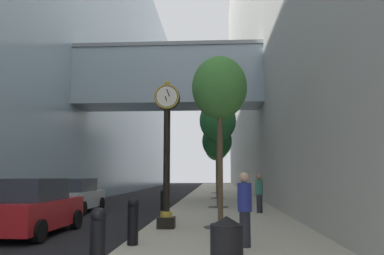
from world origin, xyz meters
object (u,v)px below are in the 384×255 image
(bollard_second, at_px, (133,220))
(pedestrian_by_clock, at_px, (259,192))
(street_clock, at_px, (167,145))
(street_tree_near, at_px, (219,89))
(pedestrian_walking, at_px, (245,207))
(car_silver_near, at_px, (76,196))
(street_tree_mid_near, at_px, (218,122))
(street_tree_far, at_px, (217,147))
(car_red_mid, at_px, (31,208))
(bollard_nearest, at_px, (98,240))
(bollard_fourth, at_px, (164,203))
(street_tree_mid_far, at_px, (217,141))
(trash_bin, at_px, (227,249))

(bollard_second, bearing_deg, pedestrian_by_clock, 63.67)
(street_clock, distance_m, street_tree_near, 2.59)
(pedestrian_walking, bearing_deg, car_silver_near, 128.90)
(bollard_second, height_order, street_tree_mid_near, street_tree_mid_near)
(street_tree_far, height_order, car_red_mid, street_tree_far)
(street_clock, height_order, pedestrian_by_clock, street_clock)
(bollard_second, relative_size, pedestrian_walking, 0.65)
(bollard_nearest, distance_m, bollard_second, 2.84)
(bollard_fourth, xyz_separation_m, pedestrian_walking, (2.72, -5.79, 0.34))
(street_tree_mid_far, relative_size, car_silver_near, 1.18)
(trash_bin, bearing_deg, car_red_mid, 137.10)
(trash_bin, bearing_deg, car_silver_near, 119.40)
(street_tree_mid_near, bearing_deg, car_red_mid, -123.47)
(bollard_fourth, bearing_deg, street_tree_near, -48.29)
(bollard_fourth, height_order, street_tree_mid_far, street_tree_mid_far)
(street_clock, distance_m, pedestrian_walking, 4.21)
(pedestrian_walking, bearing_deg, bollard_nearest, -134.97)
(bollard_nearest, relative_size, street_tree_near, 0.20)
(bollard_nearest, relative_size, car_silver_near, 0.25)
(bollard_second, height_order, street_tree_mid_far, street_tree_mid_far)
(car_silver_near, bearing_deg, trash_bin, -60.60)
(bollard_fourth, distance_m, street_tree_mid_near, 7.00)
(bollard_second, xyz_separation_m, car_red_mid, (-3.65, 2.19, 0.10))
(street_tree_far, bearing_deg, bollard_nearest, -94.25)
(street_tree_far, bearing_deg, street_tree_near, -90.00)
(bollard_second, height_order, street_tree_near, street_tree_near)
(bollard_nearest, bearing_deg, bollard_second, 90.00)
(street_tree_mid_near, height_order, pedestrian_by_clock, street_tree_mid_near)
(bollard_second, distance_m, street_tree_mid_near, 11.91)
(street_tree_mid_near, xyz_separation_m, car_red_mid, (-5.84, -8.83, -3.86))
(street_tree_mid_far, distance_m, pedestrian_walking, 19.22)
(street_tree_mid_near, relative_size, car_red_mid, 1.40)
(street_tree_far, xyz_separation_m, pedestrian_walking, (0.53, -26.74, -3.32))
(street_clock, height_order, bollard_second, street_clock)
(street_tree_near, xyz_separation_m, street_tree_far, (-0.00, 23.41, -0.31))
(bollard_fourth, bearing_deg, bollard_nearest, -90.00)
(trash_bin, bearing_deg, pedestrian_walking, 80.40)
(street_tree_mid_near, distance_m, trash_bin, 14.81)
(bollard_fourth, height_order, street_tree_mid_near, street_tree_mid_near)
(street_tree_mid_near, bearing_deg, bollard_second, -101.23)
(car_red_mid, bearing_deg, street_tree_near, 9.98)
(bollard_fourth, xyz_separation_m, trash_bin, (2.19, -8.91, -0.06))
(bollard_fourth, distance_m, pedestrian_walking, 6.40)
(bollard_fourth, xyz_separation_m, street_tree_near, (2.19, -2.46, 3.97))
(street_clock, distance_m, pedestrian_by_clock, 6.46)
(pedestrian_by_clock, distance_m, car_red_mid, 9.66)
(street_tree_mid_near, relative_size, pedestrian_walking, 3.26)
(street_tree_mid_near, distance_m, street_tree_far, 15.61)
(street_tree_near, bearing_deg, trash_bin, -89.98)
(bollard_nearest, distance_m, street_tree_far, 29.77)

